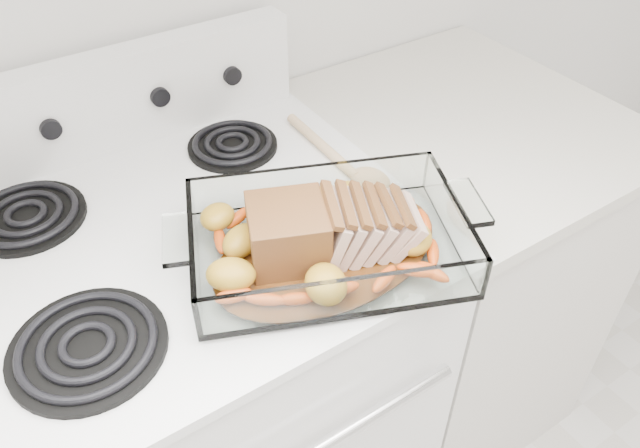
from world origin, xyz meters
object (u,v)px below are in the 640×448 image
baking_dish (327,245)px  counter_right (444,272)px  pork_roast (319,234)px  electric_range (207,391)px

baking_dish → counter_right: bearing=43.7°
baking_dish → pork_roast: bearing=-157.4°
baking_dish → pork_roast: (-0.02, -0.00, 0.03)m
baking_dish → pork_roast: 0.03m
counter_right → electric_range: bearing=179.9°
electric_range → counter_right: size_ratio=1.20×
counter_right → baking_dish: 0.73m
counter_right → baking_dish: size_ratio=2.32×
electric_range → pork_roast: 0.57m
electric_range → counter_right: electric_range is taller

